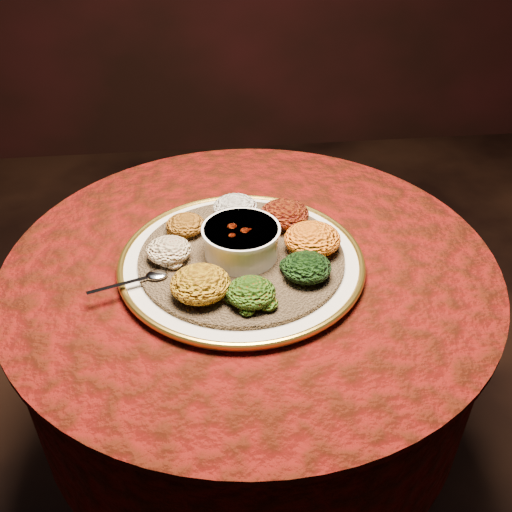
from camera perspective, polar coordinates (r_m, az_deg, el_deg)
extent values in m
plane|color=black|center=(1.67, -0.40, -20.82)|extent=(4.00, 4.00, 0.00)
cylinder|color=black|center=(1.65, -0.40, -20.45)|extent=(0.44, 0.44, 0.04)
cylinder|color=black|center=(1.39, -0.46, -13.29)|extent=(0.12, 0.12, 0.68)
cylinder|color=black|center=(1.14, -0.55, -1.57)|extent=(0.80, 0.80, 0.04)
cylinder|color=#4B0906|center=(1.23, -0.51, -6.86)|extent=(0.93, 0.93, 0.34)
cylinder|color=#4B0906|center=(1.12, -0.55, -0.49)|extent=(0.96, 0.96, 0.01)
cylinder|color=silver|center=(1.09, -1.45, -0.68)|extent=(0.54, 0.54, 0.02)
torus|color=gold|center=(1.09, -1.46, -0.38)|extent=(0.47, 0.47, 0.01)
cylinder|color=brown|center=(1.08, -1.46, -0.09)|extent=(0.47, 0.47, 0.01)
cylinder|color=white|center=(1.06, -1.49, 1.44)|extent=(0.14, 0.14, 0.06)
cylinder|color=white|center=(1.05, -1.51, 2.65)|extent=(0.15, 0.15, 0.01)
cylinder|color=#4F1203|center=(1.05, -1.51, 2.25)|extent=(0.12, 0.12, 0.01)
ellipsoid|color=silver|center=(1.04, -9.89, -1.87)|extent=(0.04, 0.03, 0.01)
cube|color=silver|center=(1.03, -13.61, -2.87)|extent=(0.11, 0.04, 0.00)
ellipsoid|color=silver|center=(1.18, -2.10, 4.89)|extent=(0.09, 0.09, 0.04)
ellipsoid|color=black|center=(1.15, 2.85, 4.20)|extent=(0.10, 0.10, 0.05)
ellipsoid|color=#BF800F|center=(1.08, 5.66, 1.70)|extent=(0.11, 0.10, 0.05)
ellipsoid|color=black|center=(1.02, 5.07, -1.14)|extent=(0.09, 0.09, 0.04)
ellipsoid|color=#943509|center=(0.96, -0.51, -3.66)|extent=(0.08, 0.08, 0.04)
ellipsoid|color=#BB8610|center=(0.98, -5.58, -2.79)|extent=(0.10, 0.10, 0.05)
ellipsoid|color=maroon|center=(1.07, -8.72, 0.59)|extent=(0.08, 0.08, 0.04)
ellipsoid|color=#8D4D11|center=(1.14, -7.06, 3.13)|extent=(0.08, 0.07, 0.04)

